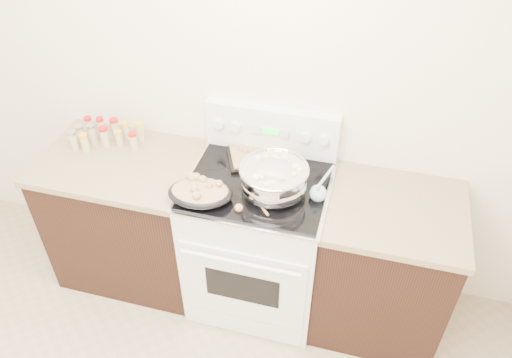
% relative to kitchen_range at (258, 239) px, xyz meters
% --- Properties ---
extents(counter_left, '(0.93, 0.67, 0.92)m').
position_rel_kitchen_range_xyz_m(counter_left, '(-0.83, 0.01, -0.03)').
color(counter_left, black).
rests_on(counter_left, ground).
extents(counter_right, '(0.73, 0.67, 0.92)m').
position_rel_kitchen_range_xyz_m(counter_right, '(0.73, 0.01, -0.03)').
color(counter_right, black).
rests_on(counter_right, ground).
extents(kitchen_range, '(0.78, 0.73, 1.22)m').
position_rel_kitchen_range_xyz_m(kitchen_range, '(0.00, 0.00, 0.00)').
color(kitchen_range, white).
rests_on(kitchen_range, ground).
extents(mixing_bowl, '(0.43, 0.43, 0.21)m').
position_rel_kitchen_range_xyz_m(mixing_bowl, '(0.10, -0.07, 0.54)').
color(mixing_bowl, silver).
rests_on(mixing_bowl, kitchen_range).
extents(roasting_pan, '(0.36, 0.28, 0.11)m').
position_rel_kitchen_range_xyz_m(roasting_pan, '(-0.25, -0.22, 0.50)').
color(roasting_pan, black).
rests_on(roasting_pan, kitchen_range).
extents(baking_sheet, '(0.42, 0.37, 0.06)m').
position_rel_kitchen_range_xyz_m(baking_sheet, '(-0.05, 0.19, 0.47)').
color(baking_sheet, black).
rests_on(baking_sheet, kitchen_range).
extents(wooden_spoon, '(0.18, 0.20, 0.04)m').
position_rel_kitchen_range_xyz_m(wooden_spoon, '(-0.01, -0.22, 0.46)').
color(wooden_spoon, tan).
rests_on(wooden_spoon, kitchen_range).
extents(blue_ladle, '(0.10, 0.30, 0.11)m').
position_rel_kitchen_range_xyz_m(blue_ladle, '(0.33, -0.05, 0.49)').
color(blue_ladle, '#8FC2D5').
rests_on(blue_ladle, kitchen_range).
extents(spice_jars, '(0.39, 0.23, 0.13)m').
position_rel_kitchen_range_xyz_m(spice_jars, '(-0.99, 0.14, 0.49)').
color(spice_jars, '#BFB28C').
rests_on(spice_jars, counter_left).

